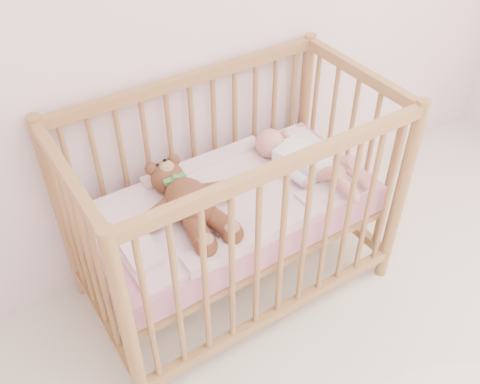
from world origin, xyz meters
TOP-DOWN VIEW (x-y plane):
  - crib at (-0.16, 1.60)m, footprint 1.36×0.76m
  - mattress at (-0.16, 1.60)m, footprint 1.22×0.62m
  - blanket at (-0.16, 1.60)m, footprint 1.10×0.58m
  - baby at (0.19, 1.58)m, footprint 0.47×0.67m
  - teddy_bear at (-0.38, 1.58)m, footprint 0.41×0.58m

SIDE VIEW (x-z plane):
  - mattress at x=-0.16m, z-range 0.42..0.55m
  - crib at x=-0.16m, z-range 0.00..1.00m
  - blanket at x=-0.16m, z-range 0.53..0.59m
  - baby at x=0.19m, z-range 0.56..0.71m
  - teddy_bear at x=-0.38m, z-range 0.57..0.72m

